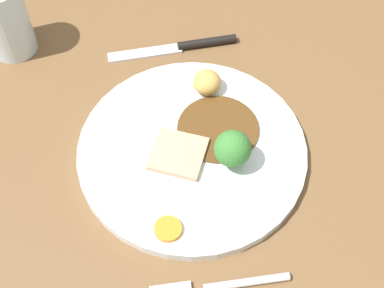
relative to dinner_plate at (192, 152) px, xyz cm
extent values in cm
cube|color=brown|center=(-1.65, -1.14, -2.50)|extent=(120.00, 84.00, 3.60)
cylinder|color=white|center=(0.00, 0.00, 0.00)|extent=(28.44, 28.44, 1.40)
cylinder|color=#563819|center=(2.23, -3.79, 0.85)|extent=(10.38, 10.38, 0.30)
cube|color=tan|center=(-0.70, 1.88, 1.10)|extent=(8.31, 8.44, 0.80)
ellipsoid|color=tan|center=(8.85, -3.70, 2.21)|extent=(5.04, 5.07, 3.02)
cylinder|color=orange|center=(-10.31, 4.76, 1.01)|extent=(3.14, 3.14, 0.63)
cylinder|color=#8CB766|center=(-3.03, -4.24, 1.55)|extent=(1.23, 1.23, 1.71)
sphere|color=#387A33|center=(-3.03, -4.24, 3.96)|extent=(4.44, 4.44, 4.44)
cylinder|color=silver|center=(-17.57, -2.59, -0.25)|extent=(1.36, 9.53, 0.90)
cylinder|color=black|center=(18.01, -5.70, -0.10)|extent=(1.21, 8.50, 1.20)
cube|color=silver|center=(18.00, 3.30, -0.50)|extent=(1.71, 10.50, 0.40)
cylinder|color=silver|center=(22.84, 21.34, 4.81)|extent=(6.36, 6.36, 11.01)
camera|label=1|loc=(-37.72, 7.37, 58.97)|focal=52.94mm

